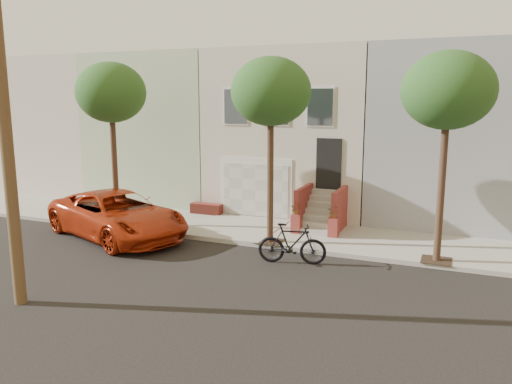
% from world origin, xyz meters
% --- Properties ---
extents(ground, '(90.00, 90.00, 0.00)m').
position_xyz_m(ground, '(0.00, 0.00, 0.00)').
color(ground, black).
rests_on(ground, ground).
extents(sidewalk, '(40.00, 3.70, 0.15)m').
position_xyz_m(sidewalk, '(0.00, 5.35, 0.07)').
color(sidewalk, '#9A968C').
rests_on(sidewalk, ground).
extents(house_row, '(33.10, 11.70, 7.00)m').
position_xyz_m(house_row, '(0.00, 11.19, 3.64)').
color(house_row, '#BBB0A0').
rests_on(house_row, sidewalk).
extents(tree_left, '(2.70, 2.57, 6.30)m').
position_xyz_m(tree_left, '(-5.50, 3.90, 5.26)').
color(tree_left, '#2D2116').
rests_on(tree_left, sidewalk).
extents(tree_mid, '(2.70, 2.57, 6.30)m').
position_xyz_m(tree_mid, '(1.00, 3.90, 5.26)').
color(tree_mid, '#2D2116').
rests_on(tree_mid, sidewalk).
extents(tree_right, '(2.70, 2.57, 6.30)m').
position_xyz_m(tree_right, '(6.50, 3.90, 5.26)').
color(tree_right, '#2D2116').
rests_on(tree_right, sidewalk).
extents(pickup_truck, '(6.75, 4.89, 1.71)m').
position_xyz_m(pickup_truck, '(-4.59, 2.73, 0.85)').
color(pickup_truck, '#A6290D').
rests_on(pickup_truck, ground).
extents(motorcycle, '(2.20, 1.03, 1.28)m').
position_xyz_m(motorcycle, '(2.33, 2.34, 0.64)').
color(motorcycle, black).
rests_on(motorcycle, ground).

